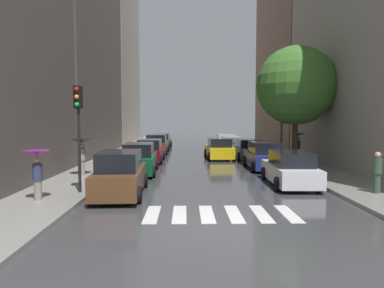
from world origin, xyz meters
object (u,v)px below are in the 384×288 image
parked_car_left_nearest (120,175)px  pedestrian_near_tree (298,140)px  pedestrian_far_side (377,172)px  lamp_post_right (282,109)px  pedestrian_foreground (37,164)px  pedestrian_by_kerb (82,147)px  parked_car_right_third (248,149)px  parked_car_right_nearest (290,169)px  taxi_midroad (219,149)px  parked_car_left_second (139,159)px  parked_car_left_third (150,151)px  parked_car_left_fourth (157,145)px  traffic_light_left_corner (78,115)px  parked_car_right_second (264,156)px  street_tree_right (296,86)px  parked_car_left_fifth (162,141)px

parked_car_left_nearest → pedestrian_near_tree: (10.64, 10.43, 0.82)m
pedestrian_far_side → lamp_post_right: lamp_post_right is taller
pedestrian_foreground → pedestrian_by_kerb: (-0.05, 5.80, 0.16)m
parked_car_left_nearest → parked_car_right_third: (7.65, 13.29, -0.12)m
parked_car_right_nearest → lamp_post_right: 8.82m
taxi_midroad → lamp_post_right: bearing=-129.0°
parked_car_left_second → parked_car_left_third: parked_car_left_second is taller
parked_car_left_fourth → lamp_post_right: lamp_post_right is taller
parked_car_right_nearest → traffic_light_left_corner: bearing=105.0°
parked_car_left_nearest → taxi_midroad: bearing=-24.0°
parked_car_right_second → street_tree_right: 5.09m
parked_car_left_fourth → street_tree_right: size_ratio=0.59×
parked_car_left_nearest → parked_car_right_second: parked_car_left_nearest is taller
pedestrian_foreground → parked_car_right_third: bearing=-36.4°
parked_car_left_third → parked_car_right_third: bearing=-74.4°
parked_car_left_nearest → parked_car_right_third: parked_car_left_nearest is taller
pedestrian_by_kerb → traffic_light_left_corner: size_ratio=0.45×
parked_car_right_second → street_tree_right: (2.23, 0.96, 4.47)m
parked_car_left_nearest → parked_car_left_fourth: bearing=-2.4°
parked_car_right_third → lamp_post_right: lamp_post_right is taller
parked_car_left_second → parked_car_left_fourth: parked_car_left_second is taller
parked_car_right_nearest → taxi_midroad: 11.41m
parked_car_right_second → parked_car_right_third: 5.78m
taxi_midroad → pedestrian_by_kerb: pedestrian_by_kerb is taller
pedestrian_foreground → parked_car_left_second: bearing=-22.4°
pedestrian_near_tree → parked_car_right_nearest: bearing=137.2°
parked_car_left_third → pedestrian_foreground: pedestrian_foreground is taller
parked_car_left_third → lamp_post_right: lamp_post_right is taller
taxi_midroad → lamp_post_right: size_ratio=0.74×
parked_car_left_third → pedestrian_far_side: 15.58m
pedestrian_foreground → pedestrian_far_side: (13.14, 0.99, -0.45)m
parked_car_right_second → taxi_midroad: 6.15m
parked_car_left_nearest → street_tree_right: street_tree_right is taller
pedestrian_foreground → traffic_light_left_corner: traffic_light_left_corner is taller
parked_car_left_fifth → pedestrian_foreground: (-2.88, -25.52, 0.74)m
parked_car_left_second → pedestrian_far_side: (10.35, -6.20, 0.20)m
traffic_light_left_corner → parked_car_right_second: bearing=39.7°
taxi_midroad → street_tree_right: size_ratio=0.61×
parked_car_right_second → traffic_light_left_corner: size_ratio=1.08×
parked_car_left_second → parked_car_right_second: bearing=-78.4°
parked_car_left_fifth → parked_car_right_second: (7.46, -16.53, 0.07)m
parked_car_right_nearest → traffic_light_left_corner: size_ratio=1.09×
parked_car_right_second → pedestrian_by_kerb: (-10.39, -3.19, 0.83)m
parked_car_right_third → taxi_midroad: size_ratio=0.99×
parked_car_left_third → traffic_light_left_corner: 11.75m
pedestrian_foreground → pedestrian_by_kerb: 5.80m
parked_car_left_fourth → pedestrian_far_side: (10.30, -18.08, 0.22)m
parked_car_right_third → parked_car_left_second: bearing=136.9°
traffic_light_left_corner → parked_car_left_nearest: bearing=4.7°
parked_car_right_nearest → lamp_post_right: (1.76, 8.07, 3.08)m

